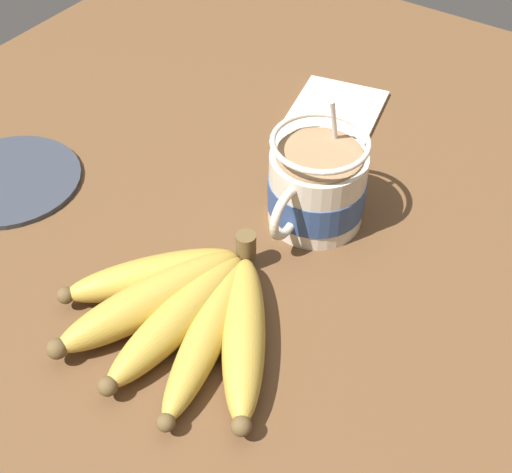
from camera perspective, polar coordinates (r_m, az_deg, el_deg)
name	(u,v)px	position (r cm, az deg, el deg)	size (l,w,h in cm)	color
table	(291,262)	(73.69, 2.84, -2.06)	(112.61, 112.61, 3.03)	brown
coffee_mug	(316,187)	(73.44, 4.85, 3.97)	(14.21, 10.16, 13.76)	beige
banana_bunch	(185,312)	(65.12, -5.72, -6.01)	(20.89, 24.33, 4.31)	brown
napkin	(333,116)	(90.60, 6.15, 9.54)	(17.11, 13.62, 0.60)	beige
small_plate	(10,180)	(84.95, -19.07, 4.29)	(15.83, 15.83, 0.60)	#333842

